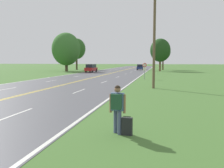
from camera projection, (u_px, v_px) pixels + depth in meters
The scene contains 10 objects.
hitchhiker_person at pixel (117, 104), 8.12m from camera, with size 0.58×0.43×1.69m.
suitcase at pixel (127, 126), 8.06m from camera, with size 0.38×0.18×0.66m.
traffic_sign at pixel (145, 67), 32.71m from camera, with size 0.60×0.10×2.28m.
utility_pole_midground at pixel (154, 33), 21.54m from camera, with size 1.80×0.24×9.81m.
tree_left_verge at pixel (160, 50), 58.87m from camera, with size 5.00×5.00×8.09m.
tree_behind_sign at pixel (77, 49), 68.72m from camera, with size 5.19×5.19×9.08m.
tree_mid_treeline at pixel (66, 49), 58.57m from camera, with size 7.01×7.01×9.52m.
tree_right_cluster at pixel (163, 52), 67.24m from camera, with size 4.12×4.12×7.55m.
car_red_suv_approaching at pixel (91, 68), 54.12m from camera, with size 1.94×4.37×1.82m.
car_dark_blue_hatchback_mid_near at pixel (140, 67), 68.69m from camera, with size 1.80×3.88×1.60m.
Camera 1 is at (10.12, -2.26, 2.52)m, focal length 38.00 mm.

